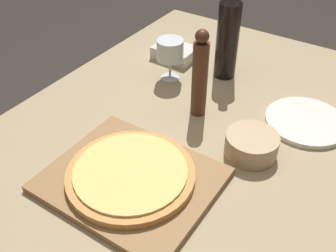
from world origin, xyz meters
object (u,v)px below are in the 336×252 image
pizza (131,174)px  wine_glass (170,51)px  wine_bottle (228,35)px  pepper_mill (200,75)px  small_bowl (251,145)px

pizza → wine_glass: bearing=112.0°
wine_bottle → pepper_mill: wine_bottle is taller
pizza → small_bowl: small_bowl is taller
pizza → wine_bottle: 0.57m
pizza → pepper_mill: bearing=91.4°
pizza → small_bowl: bearing=52.2°
wine_bottle → pizza: bearing=-85.9°
wine_glass → wine_bottle: bearing=40.4°
wine_bottle → small_bowl: 0.41m
pepper_mill → small_bowl: 0.24m
pepper_mill → small_bowl: size_ratio=1.93×
pepper_mill → wine_glass: 0.21m
small_bowl → pizza: bearing=-127.8°
pizza → wine_glass: size_ratio=2.19×
pizza → pepper_mill: size_ratio=1.16×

